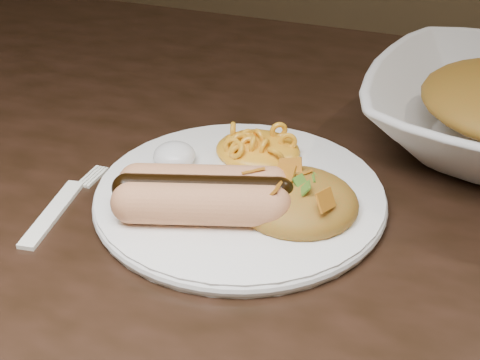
% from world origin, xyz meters
% --- Properties ---
extents(table, '(1.60, 0.90, 0.75)m').
position_xyz_m(table, '(0.00, 0.00, 0.66)').
color(table, black).
rests_on(table, floor).
extents(plate, '(0.30, 0.30, 0.01)m').
position_xyz_m(plate, '(0.03, -0.03, 0.76)').
color(plate, white).
rests_on(plate, table).
extents(hotdog, '(0.13, 0.10, 0.03)m').
position_xyz_m(hotdog, '(0.01, -0.07, 0.78)').
color(hotdog, '#ED9C62').
rests_on(hotdog, plate).
extents(mac_and_cheese, '(0.08, 0.08, 0.03)m').
position_xyz_m(mac_and_cheese, '(0.02, 0.03, 0.78)').
color(mac_and_cheese, orange).
rests_on(mac_and_cheese, plate).
extents(sour_cream, '(0.04, 0.04, 0.02)m').
position_xyz_m(sour_cream, '(-0.05, -0.01, 0.78)').
color(sour_cream, white).
rests_on(sour_cream, plate).
extents(taco_salad, '(0.10, 0.10, 0.05)m').
position_xyz_m(taco_salad, '(0.08, -0.04, 0.78)').
color(taco_salad, red).
rests_on(taco_salad, plate).
extents(fork, '(0.04, 0.14, 0.00)m').
position_xyz_m(fork, '(-0.12, -0.11, 0.75)').
color(fork, white).
rests_on(fork, table).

